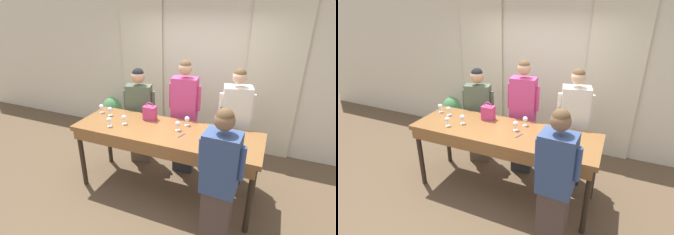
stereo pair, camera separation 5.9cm
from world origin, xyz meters
TOP-DOWN VIEW (x-y plane):
  - ground_plane at (0.00, 0.00)m, footprint 18.00×18.00m
  - wall_back at (0.00, 1.74)m, footprint 12.00×0.06m
  - curtain_panel_left at (-1.23, 1.68)m, footprint 0.88×0.03m
  - curtain_panel_right at (1.23, 1.68)m, footprint 0.88×0.03m
  - tasting_bar at (0.00, -0.02)m, footprint 2.56×0.84m
  - wine_bottle at (0.68, 0.27)m, footprint 0.08×0.08m
  - handbag at (-0.35, 0.24)m, footprint 0.18×0.12m
  - wine_glass_front_left at (0.22, 0.25)m, footprint 0.07×0.07m
  - wine_glass_front_mid at (0.15, 0.05)m, footprint 0.07×0.07m
  - wine_glass_front_right at (0.90, -0.18)m, footprint 0.07×0.07m
  - wine_glass_center_left at (-1.17, 0.18)m, footprint 0.07×0.07m
  - wine_glass_center_mid at (-0.62, -0.05)m, footprint 0.07×0.07m
  - wine_glass_center_right at (-0.98, 0.13)m, footprint 0.07×0.07m
  - wine_glass_back_left at (-0.77, -0.20)m, footprint 0.07×0.07m
  - pen at (0.26, -0.08)m, footprint 0.06×0.14m
  - guest_olive_jacket at (-0.74, 0.61)m, footprint 0.52×0.30m
  - guest_pink_top at (0.05, 0.61)m, footprint 0.50×0.26m
  - guest_cream_sweater at (0.83, 0.61)m, footprint 0.50×0.34m
  - host_pouring at (0.90, -0.72)m, footprint 0.47×0.28m
  - potted_plant at (-1.79, 1.32)m, footprint 0.41×0.41m

SIDE VIEW (x-z plane):
  - ground_plane at x=0.00m, z-range 0.00..0.00m
  - potted_plant at x=-1.79m, z-range 0.05..0.86m
  - guest_olive_jacket at x=-0.74m, z-range 0.05..1.71m
  - host_pouring at x=0.90m, z-range 0.02..1.74m
  - tasting_bar at x=0.00m, z-range 0.41..1.42m
  - guest_cream_sweater at x=0.83m, z-range 0.02..1.82m
  - guest_pink_top at x=0.05m, z-range 0.04..1.88m
  - pen at x=0.26m, z-range 1.01..1.02m
  - wine_glass_front_left at x=0.22m, z-range 1.03..1.17m
  - wine_glass_front_mid at x=0.15m, z-range 1.03..1.17m
  - wine_glass_front_right at x=0.90m, z-range 1.03..1.17m
  - wine_glass_center_left at x=-1.17m, z-range 1.04..1.17m
  - wine_glass_center_mid at x=-0.62m, z-range 1.04..1.17m
  - wine_glass_center_right at x=-0.98m, z-range 1.04..1.17m
  - wine_glass_back_left at x=-0.77m, z-range 1.04..1.17m
  - handbag at x=-0.35m, z-range 0.98..1.25m
  - wine_bottle at x=0.68m, z-range 0.97..1.30m
  - curtain_panel_left at x=-1.23m, z-range 0.00..2.69m
  - curtain_panel_right at x=1.23m, z-range 0.00..2.69m
  - wall_back at x=0.00m, z-range 0.00..2.80m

